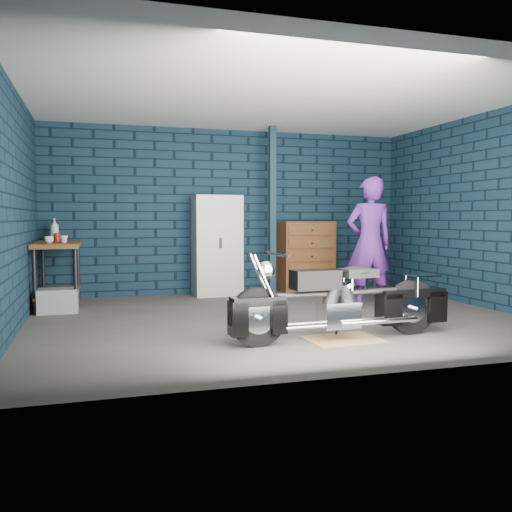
% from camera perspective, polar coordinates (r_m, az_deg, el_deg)
% --- Properties ---
extents(ground, '(6.00, 6.00, 0.00)m').
position_cam_1_polar(ground, '(6.77, 2.48, -6.59)').
color(ground, '#464341').
rests_on(ground, ground).
extents(room_walls, '(6.02, 5.01, 2.71)m').
position_cam_1_polar(room_walls, '(7.21, 1.07, 9.24)').
color(room_walls, '#102636').
rests_on(room_walls, ground).
extents(support_post, '(0.10, 0.10, 2.70)m').
position_cam_1_polar(support_post, '(8.68, 1.71, 4.70)').
color(support_post, '#112937').
rests_on(support_post, ground).
extents(workbench, '(0.60, 1.40, 0.91)m').
position_cam_1_polar(workbench, '(8.08, -20.10, -1.85)').
color(workbench, brown).
rests_on(workbench, ground).
extents(drip_mat, '(0.78, 0.60, 0.01)m').
position_cam_1_polar(drip_mat, '(5.70, 9.12, -8.63)').
color(drip_mat, olive).
rests_on(drip_mat, ground).
extents(motorcycle, '(2.09, 0.66, 0.91)m').
position_cam_1_polar(motorcycle, '(5.61, 9.17, -4.12)').
color(motorcycle, black).
rests_on(motorcycle, ground).
extents(person, '(0.71, 0.52, 1.81)m').
position_cam_1_polar(person, '(7.70, 11.88, 1.40)').
color(person, '#4C1E73').
rests_on(person, ground).
extents(storage_bin, '(0.51, 0.36, 0.32)m').
position_cam_1_polar(storage_bin, '(7.62, -20.12, -4.44)').
color(storage_bin, '#919499').
rests_on(storage_bin, ground).
extents(locker, '(0.75, 0.54, 1.61)m').
position_cam_1_polar(locker, '(8.74, -4.13, 1.10)').
color(locker, '#BCB9B1').
rests_on(locker, ground).
extents(tool_chest, '(0.89, 0.50, 1.19)m').
position_cam_1_polar(tool_chest, '(9.21, 5.33, -0.07)').
color(tool_chest, brown).
rests_on(tool_chest, ground).
extents(shop_stool, '(0.41, 0.41, 0.60)m').
position_cam_1_polar(shop_stool, '(8.95, 11.62, -2.13)').
color(shop_stool, beige).
rests_on(shop_stool, ground).
extents(cup_a, '(0.13, 0.13, 0.09)m').
position_cam_1_polar(cup_a, '(7.78, -20.97, 1.61)').
color(cup_a, beige).
rests_on(cup_a, workbench).
extents(cup_b, '(0.13, 0.13, 0.10)m').
position_cam_1_polar(cup_b, '(7.84, -19.57, 1.68)').
color(cup_b, beige).
rests_on(cup_b, workbench).
extents(mug_red, '(0.09, 0.09, 0.12)m').
position_cam_1_polar(mug_red, '(8.26, -20.23, 1.86)').
color(mug_red, maroon).
rests_on(mug_red, workbench).
extents(bottle, '(0.15, 0.15, 0.33)m').
position_cam_1_polar(bottle, '(8.53, -20.44, 2.62)').
color(bottle, '#919499').
rests_on(bottle, workbench).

